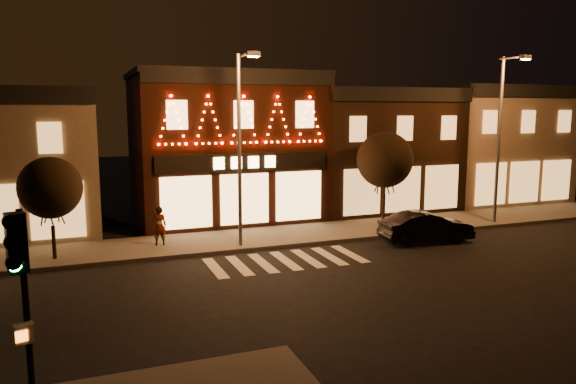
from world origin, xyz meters
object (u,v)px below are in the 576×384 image
dark_sedan (426,227)px  pedestrian (159,226)px  streetlamp_mid (241,135)px  traffic_signal_near (22,287)px

dark_sedan → pedestrian: (-12.01, 3.35, 0.31)m
dark_sedan → streetlamp_mid: bearing=83.9°
traffic_signal_near → streetlamp_mid: size_ratio=0.52×
streetlamp_mid → dark_sedan: streetlamp_mid is taller
pedestrian → traffic_signal_near: bearing=77.8°
traffic_signal_near → pedestrian: traffic_signal_near is taller
streetlamp_mid → dark_sedan: 9.78m
streetlamp_mid → pedestrian: bearing=160.7°
traffic_signal_near → pedestrian: (4.21, 14.65, -2.24)m
traffic_signal_near → streetlamp_mid: 15.26m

